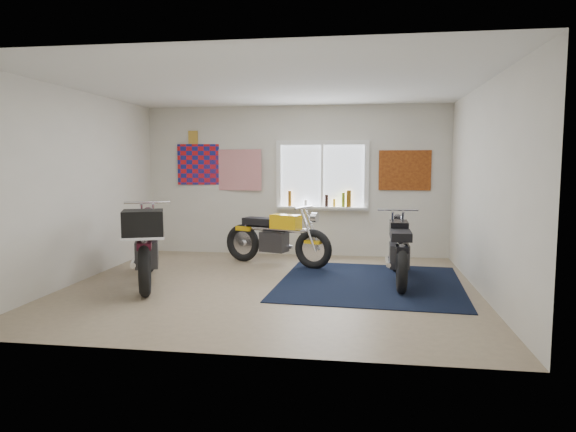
# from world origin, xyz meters

# --- Properties ---
(ground) EXTENTS (5.50, 5.50, 0.00)m
(ground) POSITION_xyz_m (0.00, 0.00, 0.00)
(ground) COLOR #9E896B
(ground) RESTS_ON ground
(room_shell) EXTENTS (5.50, 5.50, 5.50)m
(room_shell) POSITION_xyz_m (0.00, 0.00, 1.64)
(room_shell) COLOR white
(room_shell) RESTS_ON ground
(navy_rug) EXTENTS (2.65, 2.74, 0.01)m
(navy_rug) POSITION_xyz_m (1.35, 0.40, 0.01)
(navy_rug) COLOR black
(navy_rug) RESTS_ON ground
(window_assembly) EXTENTS (1.66, 0.17, 1.26)m
(window_assembly) POSITION_xyz_m (0.50, 2.47, 1.37)
(window_assembly) COLOR white
(window_assembly) RESTS_ON room_shell
(oil_bottles) EXTENTS (1.14, 0.09, 0.30)m
(oil_bottles) POSITION_xyz_m (0.62, 2.40, 1.03)
(oil_bottles) COLOR brown
(oil_bottles) RESTS_ON window_assembly
(flag_display) EXTENTS (1.60, 0.10, 1.17)m
(flag_display) POSITION_xyz_m (-1.90, 2.48, 2.15)
(flag_display) COLOR red
(flag_display) RESTS_ON room_shell
(triumph_poster) EXTENTS (0.90, 0.03, 0.70)m
(triumph_poster) POSITION_xyz_m (1.95, 2.48, 1.55)
(triumph_poster) COLOR #A54C14
(triumph_poster) RESTS_ON room_shell
(yellow_triumph) EXTENTS (1.90, 0.85, 1.00)m
(yellow_triumph) POSITION_xyz_m (-0.17, 1.50, 0.44)
(yellow_triumph) COLOR black
(yellow_triumph) RESTS_ON ground
(black_chrome_bike) EXTENTS (0.60, 1.95, 1.00)m
(black_chrome_bike) POSITION_xyz_m (1.75, 0.57, 0.44)
(black_chrome_bike) COLOR black
(black_chrome_bike) RESTS_ON navy_rug
(maroon_tourer) EXTENTS (1.14, 2.15, 1.12)m
(maroon_tourer) POSITION_xyz_m (-1.69, -0.20, 0.58)
(maroon_tourer) COLOR black
(maroon_tourer) RESTS_ON ground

